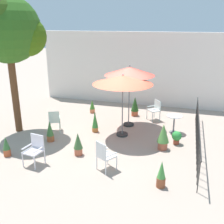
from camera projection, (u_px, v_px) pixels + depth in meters
ground_plane at (114, 137)px, 10.17m from camera, size 60.00×60.00×0.00m
villa_facade at (138, 69)px, 13.67m from camera, size 10.28×0.30×3.70m
terrace_railing at (198, 129)px, 9.15m from camera, size 0.03×5.89×1.01m
shade_tree at (9, 29)px, 9.49m from camera, size 2.54×2.42×5.13m
patio_umbrella_0 at (130, 72)px, 10.53m from camera, size 2.01×2.01×2.55m
patio_umbrella_1 at (123, 80)px, 9.59m from camera, size 2.22×2.22×2.41m
cafe_table_0 at (174, 121)px, 10.40m from camera, size 0.60×0.60×0.71m
patio_chair_0 at (155, 109)px, 11.72m from camera, size 0.64×0.65×0.89m
patio_chair_1 at (54, 120)px, 10.45m from camera, size 0.59×0.62×0.90m
patio_chair_2 at (35, 148)px, 8.10m from camera, size 0.57×0.57×0.93m
patio_chair_3 at (104, 154)px, 7.73m from camera, size 0.63×0.63×0.93m
potted_plant_0 at (161, 175)px, 7.00m from camera, size 0.24×0.24×0.77m
potted_plant_1 at (177, 137)px, 9.49m from camera, size 0.35×0.35×0.49m
potted_plant_2 at (92, 106)px, 12.72m from camera, size 0.24×0.24×0.65m
potted_plant_3 at (50, 131)px, 9.69m from camera, size 0.27×0.27×0.79m
potted_plant_4 at (78, 144)px, 8.68m from camera, size 0.30×0.30×0.78m
potted_plant_5 at (135, 106)px, 12.29m from camera, size 0.36×0.36×0.90m
potted_plant_6 at (95, 122)px, 10.51m from camera, size 0.24×0.24×0.85m
potted_plant_7 at (6, 147)px, 8.63m from camera, size 0.23×0.23×0.68m
potted_plant_8 at (163, 136)px, 9.04m from camera, size 0.41×0.41×0.92m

